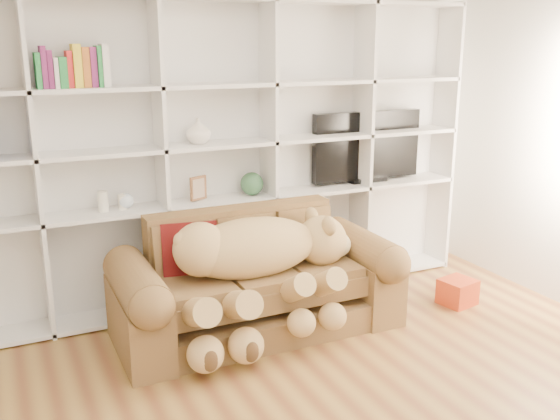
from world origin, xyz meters
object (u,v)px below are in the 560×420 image
teddy_bear (258,262)px  gift_box (457,292)px  sofa (256,287)px  tv (367,147)px

teddy_bear → gift_box: 1.78m
sofa → gift_box: 1.69m
teddy_bear → tv: size_ratio=1.38×
sofa → gift_box: (1.65, -0.29, -0.22)m
teddy_bear → gift_box: size_ratio=5.59×
gift_box → tv: bearing=108.6°
tv → sofa: bearing=-154.1°
gift_box → tv: size_ratio=0.25×
sofa → gift_box: bearing=-9.8°
sofa → teddy_bear: 0.32m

